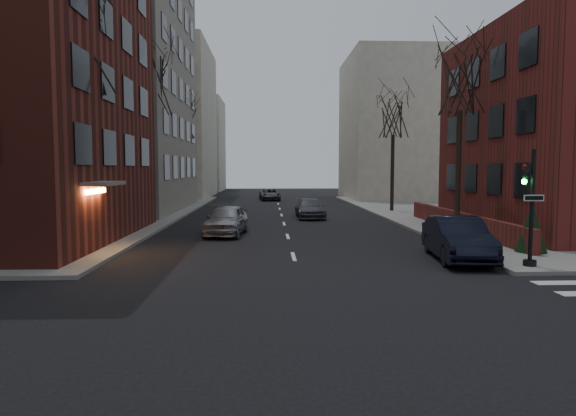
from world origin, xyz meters
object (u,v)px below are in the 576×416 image
Objects in this scene: tree_left_b at (148,85)px; sandwich_board at (432,226)px; evergreen_shrub at (532,227)px; tree_left_a at (80,49)px; streetlamp_near at (144,155)px; tree_left_c at (183,119)px; car_lane_silver at (226,220)px; tree_right_a at (461,79)px; parked_sedan at (458,239)px; car_lane_gray at (310,208)px; streetlamp_far at (193,160)px; traffic_signal at (530,215)px; car_lane_far at (270,194)px; tree_right_b at (393,116)px.

tree_left_b is 12.75× the size of sandwich_board.
evergreen_shrub is (18.33, -14.15, -7.75)m from tree_left_b.
tree_left_a reaches higher than streetlamp_near.
tree_left_c is 4.79× the size of evergreen_shrub.
tree_left_c is 2.09× the size of car_lane_silver.
evergreen_shrub is (0.73, -6.15, -6.86)m from tree_right_a.
parked_sedan reaches higher than sandwich_board.
car_lane_silver is (5.60, -7.24, -8.12)m from tree_left_b.
car_lane_gray is (-4.25, 16.72, -0.15)m from parked_sedan.
car_lane_silver reaches higher than sandwich_board.
evergreen_shrub is at bearing -65.54° from car_lane_gray.
tree_left_a is at bearing -133.75° from car_lane_silver.
car_lane_gray is 2.29× the size of evergreen_shrub.
tree_left_a reaches higher than tree_left_c.
tree_left_b reaches higher than tree_left_a.
streetlamp_near is at bearing -88.09° from tree_left_c.
car_lane_gray is (10.75, 13.69, -7.80)m from tree_left_a.
streetlamp_far is 3.09× the size of evergreen_shrub.
tree_right_a reaches higher than car_lane_silver.
tree_left_a reaches higher than traffic_signal.
tree_left_b is 24.42m from evergreen_shrub.
car_lane_far is (8.00, 7.64, -7.39)m from tree_left_c.
traffic_signal is at bearing -92.15° from tree_right_b.
tree_left_a is at bearing -91.23° from streetlamp_far.
streetlamp_near is at bearing -149.53° from tree_right_b.
tree_left_a is 19.07m from car_lane_gray.
car_lane_far is at bearing 95.91° from sandwich_board.
tree_right_a is at bearing -24.44° from tree_left_b.
tree_right_b is at bearing 18.82° from tree_left_b.
parked_sedan is at bearing 131.43° from traffic_signal.
parked_sedan is 1.08× the size of car_lane_silver.
tree_right_b is (0.00, 14.00, -0.44)m from tree_right_a.
traffic_signal is 24.87m from tree_left_b.
tree_left_a is at bearing -167.20° from tree_right_a.
car_lane_gray is at bearing 108.27° from sandwich_board.
car_lane_silver is (-9.40, 7.79, -0.03)m from parked_sedan.
parked_sedan is 12.21m from car_lane_silver.
traffic_signal is 0.80× the size of parked_sedan.
tree_left_b is 16.68m from streetlamp_far.
traffic_signal is 0.64× the size of streetlamp_far.
streetlamp_far is (0.60, 2.00, -3.79)m from tree_left_c.
tree_left_b reaches higher than car_lane_gray.
car_lane_far is 2.25× the size of evergreen_shrub.
tree_right_a reaches higher than streetlamp_far.
streetlamp_near is (0.60, -18.00, -3.79)m from tree_left_c.
parked_sedan is (15.00, -29.04, -7.20)m from tree_left_c.
tree_right_a is 9.25m from evergreen_shrub.
evergreen_shrub is (0.73, -20.15, -6.42)m from tree_right_b.
tree_left_b is 18.64m from tree_right_b.
streetlamp_near is (-16.14, 13.01, 2.33)m from traffic_signal.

